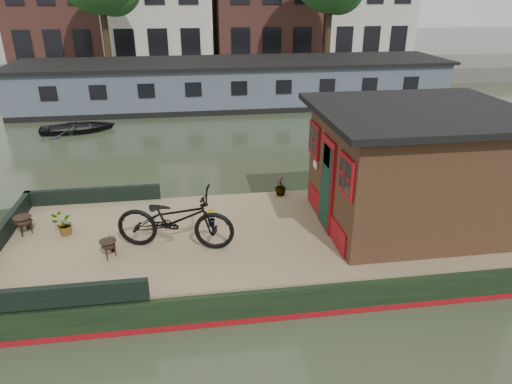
{
  "coord_description": "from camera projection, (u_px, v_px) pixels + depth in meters",
  "views": [
    {
      "loc": [
        -2.18,
        -8.06,
        5.14
      ],
      "look_at": [
        -0.93,
        0.5,
        1.3
      ],
      "focal_mm": 32.0,
      "sensor_mm": 36.0,
      "label": 1
    }
  ],
  "objects": [
    {
      "name": "ground",
      "position": [
        303.0,
        255.0,
        9.67
      ],
      "size": [
        120.0,
        120.0,
        0.0
      ],
      "primitive_type": "plane",
      "color": "#2A3220",
      "rests_on": "ground"
    },
    {
      "name": "houseboat_hull",
      "position": [
        240.0,
        248.0,
        9.38
      ],
      "size": [
        14.01,
        4.02,
        0.6
      ],
      "color": "black",
      "rests_on": "ground"
    },
    {
      "name": "houseboat_deck",
      "position": [
        304.0,
        229.0,
        9.41
      ],
      "size": [
        11.8,
        3.8,
        0.05
      ],
      "primitive_type": "cube",
      "color": "olive",
      "rests_on": "houseboat_hull"
    },
    {
      "name": "bow_bulwark",
      "position": [
        45.0,
        238.0,
        8.66
      ],
      "size": [
        3.0,
        4.0,
        0.35
      ],
      "color": "black",
      "rests_on": "houseboat_deck"
    },
    {
      "name": "cabin",
      "position": [
        412.0,
        167.0,
        9.19
      ],
      "size": [
        4.0,
        3.5,
        2.42
      ],
      "color": "black",
      "rests_on": "houseboat_deck"
    },
    {
      "name": "bicycle",
      "position": [
        175.0,
        219.0,
        8.49
      ],
      "size": [
        2.34,
        1.26,
        1.17
      ],
      "primitive_type": "imported",
      "rotation": [
        0.0,
        0.0,
        1.34
      ],
      "color": "black",
      "rests_on": "houseboat_deck"
    },
    {
      "name": "potted_plant_a",
      "position": [
        112.0,
        243.0,
        8.47
      ],
      "size": [
        0.22,
        0.22,
        0.35
      ],
      "primitive_type": "imported",
      "rotation": [
        0.0,
        0.0,
        0.78
      ],
      "color": "#9F4E2D",
      "rests_on": "houseboat_deck"
    },
    {
      "name": "potted_plant_b",
      "position": [
        211.0,
        218.0,
        9.42
      ],
      "size": [
        0.24,
        0.24,
        0.35
      ],
      "primitive_type": "imported",
      "rotation": [
        0.0,
        0.0,
        2.28
      ],
      "color": "brown",
      "rests_on": "houseboat_deck"
    },
    {
      "name": "potted_plant_c",
      "position": [
        64.0,
        225.0,
        9.04
      ],
      "size": [
        0.54,
        0.52,
        0.45
      ],
      "primitive_type": "imported",
      "rotation": [
        0.0,
        0.0,
        3.76
      ],
      "color": "brown",
      "rests_on": "houseboat_deck"
    },
    {
      "name": "potted_plant_d",
      "position": [
        281.0,
        186.0,
        10.82
      ],
      "size": [
        0.29,
        0.29,
        0.47
      ],
      "primitive_type": "imported",
      "rotation": [
        0.0,
        0.0,
        4.58
      ],
      "color": "brown",
      "rests_on": "houseboat_deck"
    },
    {
      "name": "brazier_front",
      "position": [
        109.0,
        249.0,
        8.29
      ],
      "size": [
        0.37,
        0.37,
        0.35
      ],
      "primitive_type": null,
      "rotation": [
        0.0,
        0.0,
        -0.14
      ],
      "color": "black",
      "rests_on": "houseboat_deck"
    },
    {
      "name": "brazier_rear",
      "position": [
        24.0,
        226.0,
        9.07
      ],
      "size": [
        0.45,
        0.45,
        0.4
      ],
      "primitive_type": null,
      "rotation": [
        0.0,
        0.0,
        -0.28
      ],
      "color": "black",
      "rests_on": "houseboat_deck"
    },
    {
      "name": "bollard_port",
      "position": [
        29.0,
        224.0,
        9.34
      ],
      "size": [
        0.17,
        0.17,
        0.19
      ],
      "primitive_type": "cylinder",
      "color": "black",
      "rests_on": "houseboat_deck"
    },
    {
      "name": "dinghy",
      "position": [
        78.0,
        124.0,
        18.0
      ],
      "size": [
        3.14,
        2.48,
        0.59
      ],
      "primitive_type": "imported",
      "rotation": [
        0.0,
        0.0,
        1.74
      ],
      "color": "black",
      "rests_on": "ground"
    },
    {
      "name": "far_houseboat",
      "position": [
        235.0,
        85.0,
        21.94
      ],
      "size": [
        20.4,
        4.4,
        2.11
      ],
      "color": "#414856",
      "rests_on": "ground"
    },
    {
      "name": "quay",
      "position": [
        224.0,
        73.0,
        28.03
      ],
      "size": [
        60.0,
        6.0,
        0.9
      ],
      "primitive_type": "cube",
      "color": "#47443F",
      "rests_on": "ground"
    }
  ]
}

